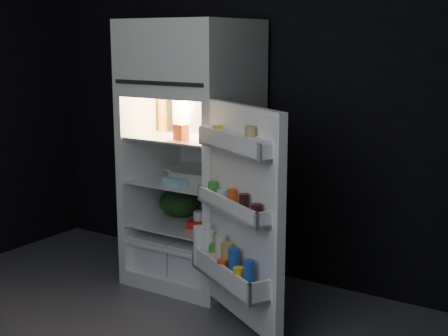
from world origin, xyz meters
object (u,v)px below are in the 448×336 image
Objects in this scene: refrigerator at (194,144)px; fridge_door at (238,219)px; milk_jug at (188,115)px; egg_carton at (194,178)px; yogurt_tray at (206,225)px.

refrigerator reaches higher than fridge_door.
fridge_door is at bearing -38.59° from refrigerator.
fridge_door reaches higher than milk_jug.
egg_carton is at bearing -55.90° from refrigerator.
refrigerator is 0.26m from egg_carton.
milk_jug is at bearing 154.60° from refrigerator.
fridge_door is 5.18× the size of yogurt_tray.
yogurt_tray is (0.09, 0.01, -0.31)m from egg_carton.
refrigerator is 5.80× the size of egg_carton.
refrigerator is at bearing -21.66° from milk_jug.
milk_jug is at bearing 142.52° from fridge_door.
fridge_door is 0.71m from yogurt_tray.
refrigerator is at bearing 135.21° from yogurt_tray.
egg_carton is 0.32m from yogurt_tray.
fridge_door is at bearing -33.74° from milk_jug.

